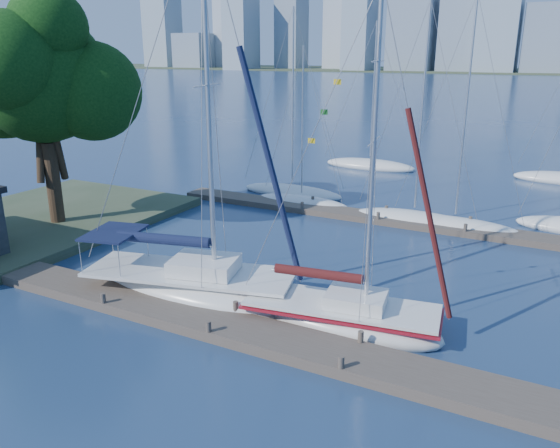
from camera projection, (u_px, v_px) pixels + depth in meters
The scene contains 12 objects.
ground at pixel (223, 331), 20.13m from camera, with size 700.00×700.00×0.00m, color navy.
near_dock at pixel (223, 326), 20.07m from camera, with size 26.00×2.00×0.40m, color #4C4138.
far_dock at pixel (398, 221), 32.71m from camera, with size 30.00×1.80×0.36m, color #4C4138.
far_shore at pixel (555, 72), 290.50m from camera, with size 800.00×100.00×1.50m, color #38472D.
tree at pixel (40, 73), 29.03m from camera, with size 9.78×8.92×13.00m.
sailboat_navy at pixel (190, 270), 22.73m from camera, with size 9.88×5.25×15.49m.
sailboat_maroon at pixel (342, 301), 20.20m from camera, with size 7.98×3.62×12.52m.
bg_boat_0 at pixel (292, 191), 39.31m from camera, with size 7.79×2.51×13.05m.
bg_boat_1 at pixel (302, 202), 36.70m from camera, with size 6.95×3.55×10.56m.
bg_boat_2 at pixel (414, 219), 32.81m from camera, with size 7.65×3.25×12.90m.
bg_boat_3 at pixel (455, 225), 31.74m from camera, with size 7.54×2.65×13.09m.
bg_boat_6 at pixel (370, 165), 48.50m from camera, with size 8.46×3.82×12.75m.
Camera 1 is at (10.23, -14.98, 9.80)m, focal length 35.00 mm.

